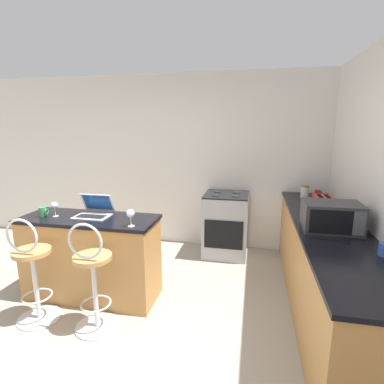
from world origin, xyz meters
The scene contains 15 objects.
ground_plane centered at (0.00, 0.00, 0.00)m, with size 20.00×20.00×0.00m, color gray.
wall_back centered at (0.00, 2.50, 1.30)m, with size 12.00×0.06×2.60m.
breakfast_bar centered at (-0.45, 0.74, 0.45)m, with size 1.44×0.55×0.90m.
counter_right centered at (1.97, 0.98, 0.45)m, with size 0.65×3.00×0.90m.
bar_stool_near centered at (-0.76, 0.24, 0.50)m, with size 0.40×0.40×1.05m.
bar_stool_far centered at (-0.14, 0.24, 0.50)m, with size 0.40×0.40×1.05m.
laptop centered at (-0.42, 0.83, 0.96)m, with size 0.36×0.32×0.22m.
microwave centered at (1.94, 0.83, 1.03)m, with size 0.50×0.35×0.26m.
toaster centered at (2.00, 1.46, 0.99)m, with size 0.21×0.28×0.18m.
stove_range centered at (0.87, 2.14, 0.45)m, with size 0.61×0.61×0.91m.
mug_green centered at (-0.94, 0.68, 0.95)m, with size 0.09×0.08×0.10m.
wine_glass_short centered at (-0.81, 0.70, 1.02)m, with size 0.07×0.07×0.16m.
mug_red centered at (2.09, 2.22, 0.95)m, with size 0.09×0.08×0.10m.
storage_jar centered at (1.91, 2.14, 0.99)m, with size 0.11×0.11×0.17m.
wine_glass_tall centered at (0.10, 0.56, 1.03)m, with size 0.08×0.08×0.17m.
Camera 1 is at (1.22, -1.97, 1.84)m, focal length 28.00 mm.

